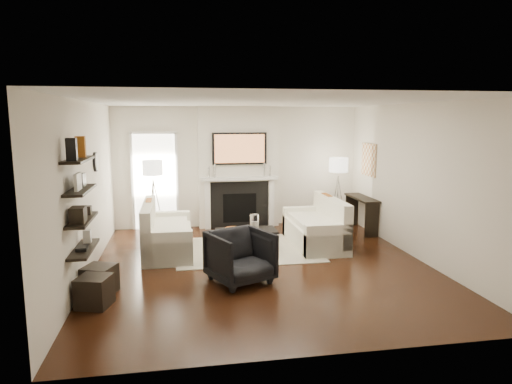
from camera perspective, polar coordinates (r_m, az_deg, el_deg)
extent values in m
plane|color=black|center=(7.73, 0.77, -9.15)|extent=(6.00, 6.00, 0.00)
plane|color=white|center=(7.34, 0.82, 11.28)|extent=(6.00, 6.00, 0.00)
plane|color=silver|center=(10.36, -2.28, 3.17)|extent=(5.50, 0.00, 5.50)
plane|color=silver|center=(4.55, 7.81, -4.62)|extent=(5.50, 0.00, 5.50)
plane|color=silver|center=(7.42, -20.56, 0.22)|extent=(0.00, 6.00, 6.00)
plane|color=silver|center=(8.37, 19.64, 1.22)|extent=(0.00, 6.00, 6.00)
cube|color=silver|center=(10.23, -2.19, 3.10)|extent=(1.80, 0.25, 2.70)
cube|color=black|center=(10.22, -2.06, -1.61)|extent=(1.30, 0.02, 1.04)
cube|color=black|center=(10.23, -2.05, -2.00)|extent=(0.75, 0.02, 0.65)
cube|color=white|center=(10.12, -6.08, -1.59)|extent=(0.12, 0.08, 1.10)
cube|color=white|center=(10.31, 1.94, -1.35)|extent=(0.12, 0.08, 1.10)
cube|color=white|center=(10.08, -2.04, 1.69)|extent=(1.70, 0.18, 0.07)
cube|color=black|center=(10.04, -2.08, 5.45)|extent=(1.20, 0.06, 0.70)
cube|color=#BF723F|center=(10.01, -2.05, 5.44)|extent=(1.10, 0.00, 0.62)
cylinder|color=silver|center=(10.01, -5.17, 2.68)|extent=(0.04, 0.04, 0.30)
cylinder|color=silver|center=(10.00, -5.92, 2.49)|extent=(0.04, 0.04, 0.24)
cylinder|color=silver|center=(10.15, 1.03, 2.81)|extent=(0.04, 0.04, 0.30)
cylinder|color=silver|center=(10.18, 1.75, 2.65)|extent=(0.04, 0.04, 0.24)
cube|color=white|center=(10.29, -12.51, 1.25)|extent=(0.90, 0.02, 2.10)
cube|color=white|center=(10.31, -15.18, 1.15)|extent=(0.06, 0.06, 2.16)
cube|color=white|center=(10.26, -9.84, 1.31)|extent=(0.06, 0.06, 2.16)
cube|color=white|center=(10.19, -12.73, 7.26)|extent=(1.02, 0.06, 0.06)
cube|color=#BAB298|center=(8.60, -1.21, -7.20)|extent=(2.60, 2.00, 0.01)
cube|color=white|center=(8.54, -10.94, -6.07)|extent=(0.85, 1.80, 0.42)
cube|color=white|center=(8.48, -13.27, -4.06)|extent=(0.18, 1.80, 0.80)
cube|color=white|center=(7.73, -11.06, -6.99)|extent=(0.85, 0.18, 0.60)
cube|color=white|center=(9.30, -10.87, -4.24)|extent=(0.85, 0.18, 0.60)
cube|color=white|center=(8.47, -10.65, -4.37)|extent=(0.63, 1.44, 0.10)
cube|color=#8E4A11|center=(8.73, -13.21, -2.31)|extent=(0.10, 0.42, 0.42)
cube|color=black|center=(8.14, -13.44, -3.21)|extent=(0.10, 0.40, 0.40)
cube|color=white|center=(8.94, 7.32, -5.29)|extent=(0.85, 1.80, 0.42)
cube|color=white|center=(8.97, 9.41, -3.21)|extent=(0.18, 1.80, 0.80)
cube|color=white|center=(8.17, 9.01, -6.05)|extent=(0.85, 0.18, 0.60)
cube|color=white|center=(9.67, 5.92, -3.60)|extent=(0.85, 0.18, 0.60)
cube|color=white|center=(8.86, 7.04, -3.68)|extent=(0.63, 1.44, 0.10)
cube|color=#8E4A11|center=(9.21, 8.83, -1.58)|extent=(0.10, 0.42, 0.42)
cube|color=black|center=(8.65, 10.09, -2.37)|extent=(0.10, 0.40, 0.40)
cube|color=black|center=(8.36, -1.22, -4.89)|extent=(1.10, 0.55, 0.04)
cylinder|color=silver|center=(8.14, -4.49, -6.83)|extent=(0.02, 0.02, 0.38)
cylinder|color=silver|center=(8.29, 2.45, -6.51)|extent=(0.02, 0.02, 0.38)
cylinder|color=silver|center=(8.56, -4.77, -6.02)|extent=(0.02, 0.02, 0.38)
cylinder|color=silver|center=(8.70, 1.83, -5.75)|extent=(0.02, 0.02, 0.38)
cylinder|color=white|center=(8.34, -0.21, -3.78)|extent=(0.16, 0.16, 0.29)
cylinder|color=white|center=(8.36, -0.21, -4.22)|extent=(0.11, 0.11, 0.16)
cylinder|color=#B05E1D|center=(8.31, -2.93, -4.65)|extent=(0.29, 0.29, 0.05)
imported|color=black|center=(6.87, -1.95, -7.79)|extent=(1.07, 1.04, 0.85)
cylinder|color=silver|center=(9.57, -12.63, -2.07)|extent=(0.02, 0.02, 1.20)
cylinder|color=white|center=(9.45, -12.81, 2.99)|extent=(0.40, 0.40, 0.30)
cylinder|color=silver|center=(9.57, -11.97, -2.06)|extent=(0.25, 0.02, 1.23)
cylinder|color=silver|center=(9.67, -12.93, -1.97)|extent=(0.14, 0.22, 1.23)
cylinder|color=silver|center=(9.48, -12.99, -2.19)|extent=(0.14, 0.22, 1.23)
cylinder|color=silver|center=(10.05, 10.14, -1.47)|extent=(0.02, 0.02, 1.20)
cylinder|color=white|center=(9.93, 10.28, 3.36)|extent=(0.40, 0.40, 0.30)
cylinder|color=silver|center=(10.09, 10.73, -1.45)|extent=(0.25, 0.02, 1.23)
cylinder|color=silver|center=(10.12, 9.67, -1.38)|extent=(0.14, 0.22, 1.23)
cylinder|color=silver|center=(9.94, 10.03, -1.58)|extent=(0.14, 0.22, 1.23)
cube|color=black|center=(10.14, 13.09, -0.73)|extent=(0.35, 1.20, 0.04)
cube|color=black|center=(9.71, 14.27, -3.45)|extent=(0.30, 0.04, 0.71)
cube|color=black|center=(10.70, 11.88, -2.21)|extent=(0.30, 0.04, 0.71)
cube|color=tan|center=(10.16, 13.94, 3.93)|extent=(0.03, 0.70, 0.70)
cube|color=black|center=(6.57, -20.71, -6.70)|extent=(0.25, 1.00, 0.03)
cube|color=black|center=(6.47, -20.91, -3.29)|extent=(0.25, 1.00, 0.04)
cube|color=black|center=(6.40, -21.11, 0.21)|extent=(0.25, 1.00, 0.04)
cube|color=black|center=(6.36, -21.32, 3.77)|extent=(0.25, 1.00, 0.04)
cube|color=black|center=(6.01, -22.06, 4.96)|extent=(0.12, 0.10, 0.28)
cube|color=#8E4A11|center=(6.53, -21.08, 5.30)|extent=(0.12, 0.10, 0.28)
cube|color=white|center=(6.28, -21.37, 1.21)|extent=(0.04, 0.30, 0.22)
cube|color=black|center=(6.59, -20.83, 1.40)|extent=(0.04, 0.22, 0.18)
cube|color=black|center=(6.23, -21.36, -2.68)|extent=(0.18, 0.25, 0.20)
cube|color=black|center=(6.71, -20.53, -2.17)|extent=(0.15, 0.12, 0.12)
cube|color=black|center=(6.46, -20.90, -6.58)|extent=(0.14, 0.20, 0.05)
cube|color=white|center=(6.80, -20.34, -5.21)|extent=(0.10, 0.10, 0.18)
cylinder|color=black|center=(8.26, -19.43, 3.58)|extent=(0.04, 0.34, 0.34)
cylinder|color=white|center=(8.25, -19.25, 3.59)|extent=(0.01, 0.29, 0.29)
cube|color=black|center=(6.85, -18.95, -10.33)|extent=(0.52, 0.52, 0.40)
cube|color=black|center=(6.44, -19.57, -11.62)|extent=(0.49, 0.49, 0.40)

